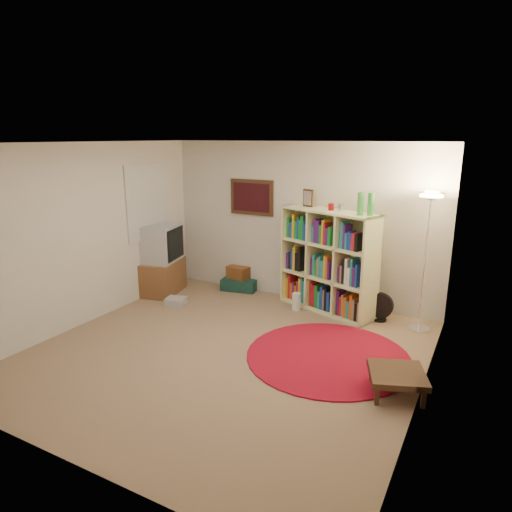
{
  "coord_description": "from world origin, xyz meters",
  "views": [
    {
      "loc": [
        2.73,
        -4.32,
        2.57
      ],
      "look_at": [
        0.1,
        0.6,
        1.1
      ],
      "focal_mm": 32.0,
      "sensor_mm": 36.0,
      "label": 1
    }
  ],
  "objects": [
    {
      "name": "side_table",
      "position": [
        2.03,
        0.04,
        0.21
      ],
      "size": [
        0.71,
        0.71,
        0.25
      ],
      "rotation": [
        0.0,
        0.0,
        0.36
      ],
      "color": "#392214",
      "rests_on": "ground"
    },
    {
      "name": "wicker_basket",
      "position": [
        -1.08,
        2.18,
        0.3
      ],
      "size": [
        0.4,
        0.32,
        0.21
      ],
      "rotation": [
        0.0,
        0.0,
        -0.16
      ],
      "color": "brown",
      "rests_on": "suitcase"
    },
    {
      "name": "floor_lamp",
      "position": [
        1.97,
        1.84,
        1.58
      ],
      "size": [
        0.37,
        0.37,
        1.9
      ],
      "rotation": [
        0.0,
        0.0,
        -0.01
      ],
      "color": "white",
      "rests_on": "ground"
    },
    {
      "name": "floor_fan",
      "position": [
        1.42,
        1.89,
        0.21
      ],
      "size": [
        0.37,
        0.2,
        0.42
      ],
      "rotation": [
        0.0,
        0.0,
        -0.01
      ],
      "color": "black",
      "rests_on": "ground"
    },
    {
      "name": "paper_towel",
      "position": [
        0.2,
        1.72,
        0.13
      ],
      "size": [
        0.15,
        0.15,
        0.27
      ],
      "rotation": [
        0.0,
        0.0,
        -0.2
      ],
      "color": "white",
      "rests_on": "ground"
    },
    {
      "name": "suitcase",
      "position": [
        -1.04,
        2.15,
        0.1
      ],
      "size": [
        0.65,
        0.48,
        0.19
      ],
      "rotation": [
        0.0,
        0.0,
        0.19
      ],
      "color": "#12332E",
      "rests_on": "ground"
    },
    {
      "name": "dvd_box",
      "position": [
        -1.58,
        1.06,
        0.05
      ],
      "size": [
        0.36,
        0.32,
        0.1
      ],
      "rotation": [
        0.0,
        0.0,
        0.26
      ],
      "color": "#BABBBF",
      "rests_on": "ground"
    },
    {
      "name": "bookshelf",
      "position": [
        0.58,
        1.96,
        0.74
      ],
      "size": [
        1.59,
        0.92,
        1.84
      ],
      "rotation": [
        0.0,
        0.0,
        -0.34
      ],
      "color": "#F6FFAA",
      "rests_on": "ground"
    },
    {
      "name": "tv_stand",
      "position": [
        -2.13,
        1.4,
        0.56
      ],
      "size": [
        0.72,
        0.91,
        1.17
      ],
      "rotation": [
        0.0,
        0.0,
        0.23
      ],
      "color": "brown",
      "rests_on": "ground"
    },
    {
      "name": "red_rug",
      "position": [
        1.14,
        0.49,
        0.01
      ],
      "size": [
        1.96,
        1.96,
        0.02
      ],
      "color": "maroon",
      "rests_on": "ground"
    },
    {
      "name": "room",
      "position": [
        -0.05,
        0.05,
        1.26
      ],
      "size": [
        4.54,
        4.54,
        2.54
      ],
      "color": "#8E7053",
      "rests_on": "ground"
    }
  ]
}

